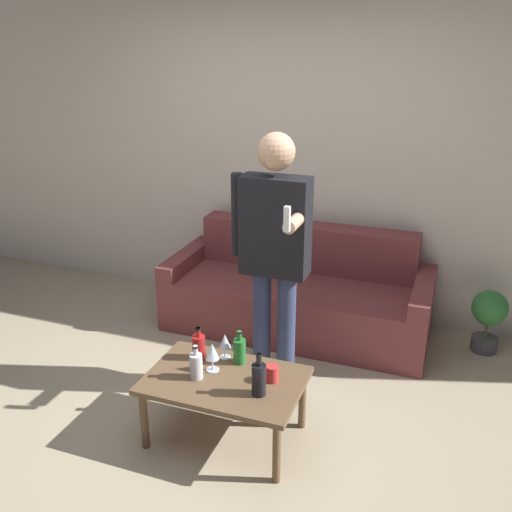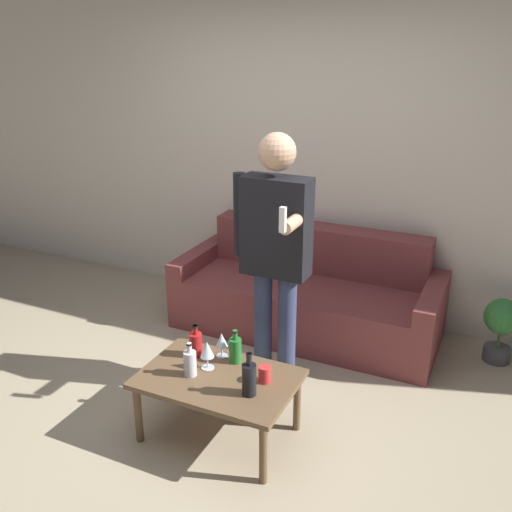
{
  "view_description": "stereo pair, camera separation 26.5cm",
  "coord_description": "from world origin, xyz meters",
  "views": [
    {
      "loc": [
        1.3,
        -2.41,
        2.18
      ],
      "look_at": [
        0.19,
        0.59,
        0.95
      ],
      "focal_mm": 40.0,
      "sensor_mm": 36.0,
      "label": 1
    },
    {
      "loc": [
        1.54,
        -2.31,
        2.18
      ],
      "look_at": [
        0.19,
        0.59,
        0.95
      ],
      "focal_mm": 40.0,
      "sensor_mm": 36.0,
      "label": 2
    }
  ],
  "objects": [
    {
      "name": "bottle_dark",
      "position": [
        0.03,
        0.04,
        0.48
      ],
      "size": [
        0.07,
        0.07,
        0.2
      ],
      "color": "silver",
      "rests_on": "coffee_table"
    },
    {
      "name": "bottle_yellow",
      "position": [
        -0.04,
        0.23,
        0.48
      ],
      "size": [
        0.08,
        0.08,
        0.2
      ],
      "color": "#B21E1E",
      "rests_on": "coffee_table"
    },
    {
      "name": "couch",
      "position": [
        0.19,
        1.55,
        0.28
      ],
      "size": [
        2.03,
        0.82,
        0.78
      ],
      "color": "brown",
      "rests_on": "ground_plane"
    },
    {
      "name": "wine_glass_near",
      "position": [
        0.1,
        0.29,
        0.5
      ],
      "size": [
        0.07,
        0.07,
        0.16
      ],
      "color": "silver",
      "rests_on": "coffee_table"
    },
    {
      "name": "cup_on_table",
      "position": [
        0.44,
        0.16,
        0.44
      ],
      "size": [
        0.07,
        0.07,
        0.09
      ],
      "color": "red",
      "rests_on": "coffee_table"
    },
    {
      "name": "wine_glass_far",
      "position": [
        0.09,
        0.14,
        0.51
      ],
      "size": [
        0.08,
        0.08,
        0.17
      ],
      "color": "silver",
      "rests_on": "coffee_table"
    },
    {
      "name": "wall_back",
      "position": [
        0.0,
        1.98,
        1.35
      ],
      "size": [
        8.0,
        0.06,
        2.7
      ],
      "color": "beige",
      "rests_on": "ground_plane"
    },
    {
      "name": "potted_plant",
      "position": [
        1.6,
        1.66,
        0.29
      ],
      "size": [
        0.26,
        0.26,
        0.48
      ],
      "color": "#4C4C51",
      "rests_on": "ground_plane"
    },
    {
      "name": "bottle_orange",
      "position": [
        0.42,
        0.01,
        0.49
      ],
      "size": [
        0.08,
        0.08,
        0.25
      ],
      "color": "black",
      "rests_on": "coffee_table"
    },
    {
      "name": "coffee_table",
      "position": [
        0.18,
        0.09,
        0.35
      ],
      "size": [
        0.88,
        0.58,
        0.4
      ],
      "color": "brown",
      "rests_on": "ground_plane"
    },
    {
      "name": "bottle_green",
      "position": [
        0.2,
        0.27,
        0.48
      ],
      "size": [
        0.07,
        0.07,
        0.21
      ],
      "color": "#23752D",
      "rests_on": "coffee_table"
    },
    {
      "name": "person_standing_front",
      "position": [
        0.27,
        0.69,
        0.99
      ],
      "size": [
        0.49,
        0.43,
        1.68
      ],
      "color": "navy",
      "rests_on": "ground_plane"
    },
    {
      "name": "ground_plane",
      "position": [
        0.0,
        0.0,
        0.0
      ],
      "size": [
        16.0,
        16.0,
        0.0
      ],
      "primitive_type": "plane",
      "color": "tan"
    }
  ]
}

